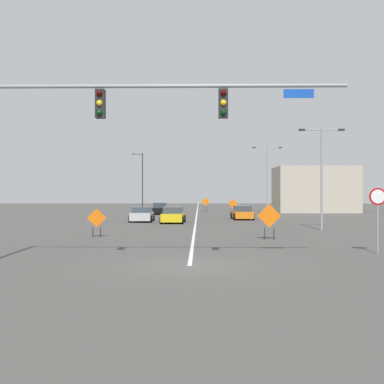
# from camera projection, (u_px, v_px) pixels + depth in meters

# --- Properties ---
(ground) EXTENTS (201.65, 201.65, 0.00)m
(ground) POSITION_uv_depth(u_px,v_px,m) (190.00, 266.00, 17.71)
(ground) COLOR #4C4947
(road_centre_stripe) EXTENTS (0.16, 112.03, 0.01)m
(road_centre_stripe) POSITION_uv_depth(u_px,v_px,m) (197.00, 210.00, 73.72)
(road_centre_stripe) COLOR white
(road_centre_stripe) RESTS_ON ground
(traffic_signal_assembly) EXTENTS (13.57, 0.44, 6.90)m
(traffic_signal_assembly) POSITION_uv_depth(u_px,v_px,m) (103.00, 120.00, 17.76)
(traffic_signal_assembly) COLOR gray
(traffic_signal_assembly) RESTS_ON ground
(stop_sign) EXTENTS (0.76, 0.07, 2.88)m
(stop_sign) POSITION_uv_depth(u_px,v_px,m) (378.00, 207.00, 21.21)
(stop_sign) COLOR gray
(stop_sign) RESTS_ON ground
(street_lamp_near_right) EXTENTS (1.82, 0.24, 9.21)m
(street_lamp_near_right) POSITION_uv_depth(u_px,v_px,m) (142.00, 178.00, 80.88)
(street_lamp_near_right) COLOR black
(street_lamp_near_right) RESTS_ON ground
(street_lamp_mid_left) EXTENTS (3.22, 0.24, 7.27)m
(street_lamp_mid_left) POSITION_uv_depth(u_px,v_px,m) (322.00, 169.00, 34.44)
(street_lamp_mid_left) COLOR gray
(street_lamp_mid_left) RESTS_ON ground
(street_lamp_far_left) EXTENTS (3.73, 0.24, 8.46)m
(street_lamp_far_left) POSITION_uv_depth(u_px,v_px,m) (267.00, 174.00, 60.96)
(street_lamp_far_left) COLOR gray
(street_lamp_far_left) RESTS_ON ground
(construction_sign_left_lane) EXTENTS (1.35, 0.13, 2.03)m
(construction_sign_left_lane) POSITION_uv_depth(u_px,v_px,m) (269.00, 217.00, 27.56)
(construction_sign_left_lane) COLOR orange
(construction_sign_left_lane) RESTS_ON ground
(construction_sign_median_near) EXTENTS (1.11, 0.29, 1.72)m
(construction_sign_median_near) POSITION_uv_depth(u_px,v_px,m) (97.00, 219.00, 29.04)
(construction_sign_median_near) COLOR orange
(construction_sign_median_near) RESTS_ON ground
(construction_sign_median_far) EXTENTS (1.17, 0.05, 1.98)m
(construction_sign_median_far) POSITION_uv_depth(u_px,v_px,m) (205.00, 203.00, 68.02)
(construction_sign_median_far) COLOR orange
(construction_sign_median_far) RESTS_ON ground
(construction_sign_right_shoulder) EXTENTS (1.15, 0.11, 1.96)m
(construction_sign_right_shoulder) POSITION_uv_depth(u_px,v_px,m) (233.00, 205.00, 56.14)
(construction_sign_right_shoulder) COLOR orange
(construction_sign_right_shoulder) RESTS_ON ground
(car_yellow_passing) EXTENTS (2.15, 3.96, 1.41)m
(car_yellow_passing) POSITION_uv_depth(u_px,v_px,m) (173.00, 215.00, 42.70)
(car_yellow_passing) COLOR gold
(car_yellow_passing) RESTS_ON ground
(car_orange_mid) EXTENTS (2.13, 4.33, 1.37)m
(car_orange_mid) POSITION_uv_depth(u_px,v_px,m) (242.00, 213.00, 48.25)
(car_orange_mid) COLOR orange
(car_orange_mid) RESTS_ON ground
(car_silver_approaching) EXTENTS (2.13, 4.22, 1.34)m
(car_silver_approaching) POSITION_uv_depth(u_px,v_px,m) (142.00, 215.00, 44.75)
(car_silver_approaching) COLOR #B7BABF
(car_silver_approaching) RESTS_ON ground
(car_black_near) EXTENTS (2.00, 4.25, 1.41)m
(car_black_near) POSITION_uv_depth(u_px,v_px,m) (160.00, 209.00, 59.95)
(car_black_near) COLOR black
(car_black_near) RESTS_ON ground
(roadside_building_east) EXTENTS (10.54, 7.80, 6.15)m
(roadside_building_east) POSITION_uv_depth(u_px,v_px,m) (314.00, 190.00, 66.23)
(roadside_building_east) COLOR #B2A893
(roadside_building_east) RESTS_ON ground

